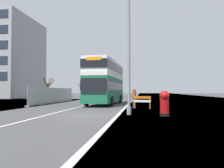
# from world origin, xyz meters

# --- Properties ---
(ground) EXTENTS (140.00, 280.00, 0.10)m
(ground) POSITION_xyz_m (0.53, 0.12, -0.05)
(ground) COLOR #424244
(double_decker_bus) EXTENTS (3.21, 11.05, 4.85)m
(double_decker_bus) POSITION_xyz_m (-0.69, 11.72, 2.58)
(double_decker_bus) COLOR #196042
(double_decker_bus) RESTS_ON ground
(lamppost_foreground) EXTENTS (0.29, 0.70, 8.12)m
(lamppost_foreground) POSITION_xyz_m (2.61, 0.72, 3.83)
(lamppost_foreground) COLOR gray
(lamppost_foreground) RESTS_ON ground
(red_pillar_postbox) EXTENTS (0.62, 0.62, 1.54)m
(red_pillar_postbox) POSITION_xyz_m (4.81, 0.18, 0.84)
(red_pillar_postbox) COLOR black
(red_pillar_postbox) RESTS_ON ground
(roadworks_barrier) EXTENTS (1.53, 0.65, 1.07)m
(roadworks_barrier) POSITION_xyz_m (3.46, 5.89, 0.65)
(roadworks_barrier) COLOR orange
(roadworks_barrier) RESTS_ON ground
(construction_site_fence) EXTENTS (0.44, 13.80, 1.97)m
(construction_site_fence) POSITION_xyz_m (-7.40, 13.16, 0.94)
(construction_site_fence) COLOR #A8AAAD
(construction_site_fence) RESTS_ON ground
(car_oncoming_near) EXTENTS (1.97, 3.94, 2.09)m
(car_oncoming_near) POSITION_xyz_m (-5.35, 27.35, 0.99)
(car_oncoming_near) COLOR gray
(car_oncoming_near) RESTS_ON ground
(car_receding_mid) EXTENTS (1.98, 3.95, 2.20)m
(car_receding_mid) POSITION_xyz_m (-5.11, 35.97, 1.03)
(car_receding_mid) COLOR silver
(car_receding_mid) RESTS_ON ground
(car_receding_far) EXTENTS (2.07, 4.27, 2.15)m
(car_receding_far) POSITION_xyz_m (-5.46, 43.84, 1.00)
(car_receding_far) COLOR black
(car_receding_far) RESTS_ON ground
(car_far_side) EXTENTS (1.93, 4.12, 2.27)m
(car_far_side) POSITION_xyz_m (-4.54, 53.42, 1.07)
(car_far_side) COLOR navy
(car_far_side) RESTS_ON ground
(bare_tree_far_verge_near) EXTENTS (2.77, 2.52, 4.34)m
(bare_tree_far_verge_near) POSITION_xyz_m (-15.33, 29.36, 2.14)
(bare_tree_far_verge_near) COLOR #4C3D2D
(bare_tree_far_verge_near) RESTS_ON ground
(bare_tree_far_verge_mid) EXTENTS (2.07, 2.66, 4.63)m
(bare_tree_far_verge_mid) POSITION_xyz_m (-12.82, 45.83, 2.19)
(bare_tree_far_verge_mid) COLOR #4C3D2D
(bare_tree_far_verge_mid) RESTS_ON ground
(pedestrian_at_kerb) EXTENTS (0.34, 0.34, 1.80)m
(pedestrian_at_kerb) POSITION_xyz_m (2.75, 6.55, 0.91)
(pedestrian_at_kerb) COLOR #2D3342
(pedestrian_at_kerb) RESTS_ON ground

